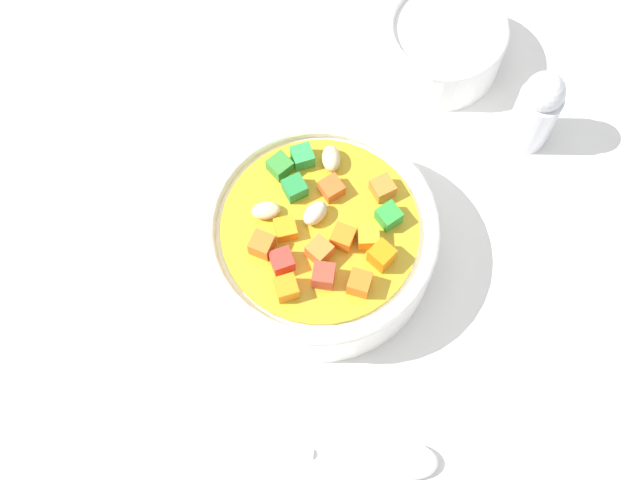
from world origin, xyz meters
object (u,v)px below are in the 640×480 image
at_px(soup_bowl_main, 320,239).
at_px(pepper_shaker, 537,110).
at_px(spoon, 339,456).
at_px(side_bowl_small, 443,43).

height_order(soup_bowl_main, pepper_shaker, pepper_shaker).
height_order(spoon, pepper_shaker, pepper_shaker).
bearing_deg(pepper_shaker, spoon, 165.13).
relative_size(side_bowl_small, pepper_shaker, 1.21).
distance_m(spoon, pepper_shaker, 0.29).
height_order(soup_bowl_main, spoon, soup_bowl_main).
distance_m(soup_bowl_main, side_bowl_small, 0.20).
distance_m(soup_bowl_main, pepper_shaker, 0.19).
bearing_deg(soup_bowl_main, spoon, -158.80).
bearing_deg(spoon, pepper_shaker, 63.31).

